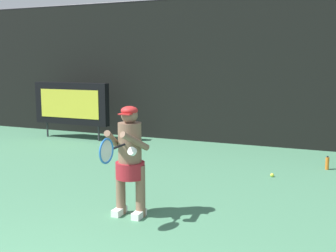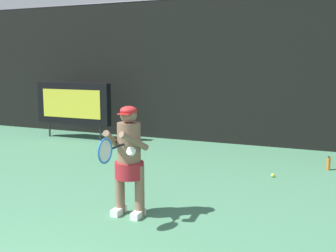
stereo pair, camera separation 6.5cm
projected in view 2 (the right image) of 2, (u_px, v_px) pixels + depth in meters
The scene contains 6 objects.
backdrop_screen at pixel (239, 71), 10.29m from camera, with size 18.00×0.12×3.66m.
scoreboard at pixel (73, 104), 11.13m from camera, with size 2.20×0.21×1.50m.
water_bottle at pixel (328, 164), 8.00m from camera, with size 0.07×0.07×0.27m.
tennis_player at pixel (129, 157), 5.55m from camera, with size 0.54×0.61×1.48m.
tennis_racket at pixel (106, 151), 5.01m from camera, with size 0.03×0.60×0.31m.
tennis_ball_loose at pixel (273, 175), 7.51m from camera, with size 0.07×0.07×0.07m.
Camera 2 is at (2.54, -1.71, 2.06)m, focal length 44.83 mm.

